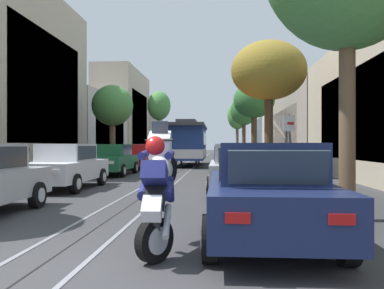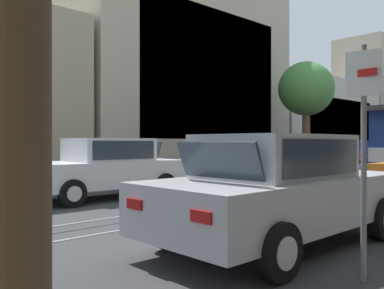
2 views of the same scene
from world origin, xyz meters
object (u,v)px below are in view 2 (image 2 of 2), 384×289
Objects in this scene: parked_car_silver_second_right at (279,189)px; street_sign_post at (363,134)px; parked_car_red_fourth_left at (326,157)px; parked_car_blue_fifth_left at (378,154)px; parked_car_green_mid_left at (252,161)px; parked_car_white_second_left at (106,168)px; street_tree_kerb_left_second at (306,90)px; pedestrian_crossing_far at (328,151)px.

street_sign_post is (1.49, -0.63, 0.77)m from parked_car_silver_second_right.
parked_car_blue_fifth_left is at bearing 90.67° from parked_car_red_fourth_left.
parked_car_white_second_left is at bearing -89.53° from parked_car_green_mid_left.
parked_car_white_second_left and parked_car_silver_second_right have the same top height.
street_tree_kerb_left_second is at bearing 119.87° from parked_car_silver_second_right.
street_sign_post is (7.49, -18.63, 0.77)m from parked_car_blue_fifth_left.
pedestrian_crossing_far is (-9.48, 18.95, 0.10)m from parked_car_silver_second_right.
parked_car_silver_second_right is at bearing -49.05° from parked_car_green_mid_left.
parked_car_green_mid_left is at bearing 130.95° from parked_car_silver_second_right.
parked_car_blue_fifth_left is (0.01, 17.23, 0.00)m from parked_car_white_second_left.
street_sign_post reaches higher than parked_car_green_mid_left.
parked_car_white_second_left is 1.00× the size of parked_car_blue_fifth_left.
parked_car_green_mid_left is 7.93m from street_tree_kerb_left_second.
parked_car_white_second_left is 2.74× the size of pedestrian_crossing_far.
street_tree_kerb_left_second reaches higher than street_sign_post.
parked_car_red_fourth_left is at bearing 88.57° from parked_car_green_mid_left.
parked_car_red_fourth_left is 5.77m from parked_car_blue_fifth_left.
street_sign_post is (9.46, -14.51, -2.65)m from street_tree_kerb_left_second.
street_sign_post is at bearing -10.54° from parked_car_white_second_left.
street_tree_kerb_left_second is (-1.98, -4.12, 3.41)m from parked_car_blue_fifth_left.
street_tree_kerb_left_second is (-1.96, 13.11, 3.41)m from parked_car_white_second_left.
pedestrian_crossing_far is (-1.51, 5.07, -3.31)m from street_tree_kerb_left_second.
street_tree_kerb_left_second is 6.24m from pedestrian_crossing_far.
pedestrian_crossing_far is at bearing 105.95° from parked_car_green_mid_left.
parked_car_silver_second_right is 16.37m from street_tree_kerb_left_second.
pedestrian_crossing_far reaches higher than parked_car_green_mid_left.
parked_car_blue_fifth_left is at bearing 108.42° from parked_car_silver_second_right.
parked_car_green_mid_left is 1.00× the size of parked_car_silver_second_right.
parked_car_silver_second_right is 21.19m from pedestrian_crossing_far.
street_tree_kerb_left_second reaches higher than parked_car_silver_second_right.
parked_car_green_mid_left is 9.24m from parked_car_silver_second_right.
parked_car_red_fourth_left is at bearing 115.86° from parked_car_silver_second_right.
parked_car_red_fourth_left is 4.31m from street_tree_kerb_left_second.
parked_car_silver_second_right is (6.06, -6.98, 0.00)m from parked_car_green_mid_left.
parked_car_silver_second_right is at bearing 157.16° from street_sign_post.
street_tree_kerb_left_second reaches higher than pedestrian_crossing_far.
parked_car_white_second_left is 1.00× the size of parked_car_green_mid_left.
parked_car_blue_fifth_left is 1.00× the size of parked_car_silver_second_right.
parked_car_blue_fifth_left is 3.61m from pedestrian_crossing_far.
parked_car_green_mid_left is 12.45m from pedestrian_crossing_far.
parked_car_blue_fifth_left is 2.73× the size of pedestrian_crossing_far.
street_tree_kerb_left_second is at bearing 98.52° from parked_car_white_second_left.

